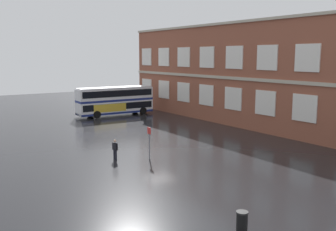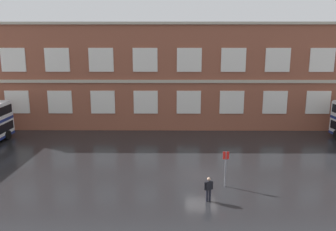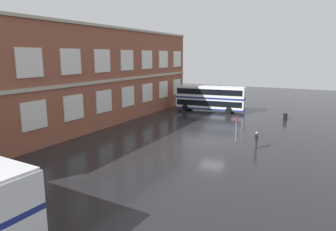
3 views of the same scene
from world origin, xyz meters
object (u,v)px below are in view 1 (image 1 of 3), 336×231
at_px(double_decker_near, 115,100).
at_px(bus_stand_flag, 149,140).
at_px(waiting_passenger, 115,149).
at_px(station_litter_bin, 242,221).

height_order(double_decker_near, bus_stand_flag, double_decker_near).
relative_size(waiting_passenger, station_litter_bin, 1.65).
xyz_separation_m(waiting_passenger, bus_stand_flag, (1.48, 2.41, 0.70)).
xyz_separation_m(double_decker_near, bus_stand_flag, (23.04, -8.28, -0.51)).
xyz_separation_m(waiting_passenger, station_litter_bin, (15.31, -0.72, -0.41)).
relative_size(waiting_passenger, bus_stand_flag, 0.63).
height_order(double_decker_near, waiting_passenger, double_decker_near).
xyz_separation_m(double_decker_near, station_litter_bin, (36.87, -11.40, -1.63)).
bearing_deg(waiting_passenger, bus_stand_flag, 58.39).
height_order(waiting_passenger, station_litter_bin, waiting_passenger).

